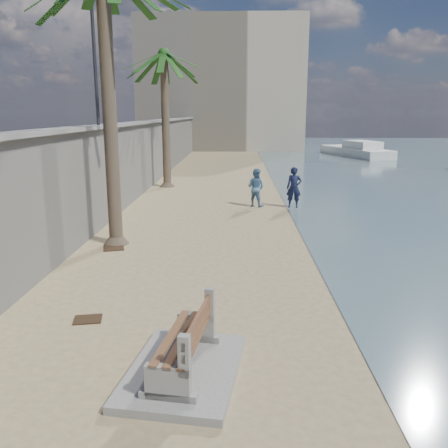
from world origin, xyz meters
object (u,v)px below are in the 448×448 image
object	(u,v)px
bench_far	(184,348)
yacht_far	(355,152)
person_a	(294,185)
person_b	(256,185)
palm_back	(164,56)

from	to	relation	value
bench_far	yacht_far	size ratio (longest dim) A/B	0.28
person_a	person_b	bearing A→B (deg)	175.55
bench_far	palm_back	xyz separation A→B (m)	(-3.09, 19.51, 6.53)
bench_far	person_a	distance (m)	14.04
bench_far	palm_back	size ratio (longest dim) A/B	0.33
person_b	yacht_far	distance (m)	27.49
bench_far	yacht_far	bearing A→B (deg)	72.86
person_a	palm_back	bearing A→B (deg)	143.38
bench_far	palm_back	distance (m)	20.81
person_a	yacht_far	size ratio (longest dim) A/B	0.21
bench_far	person_b	size ratio (longest dim) A/B	1.43
palm_back	yacht_far	distance (m)	25.86
palm_back	person_b	size ratio (longest dim) A/B	4.32
person_a	yacht_far	bearing A→B (deg)	77.06
person_a	bench_far	bearing A→B (deg)	-97.48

